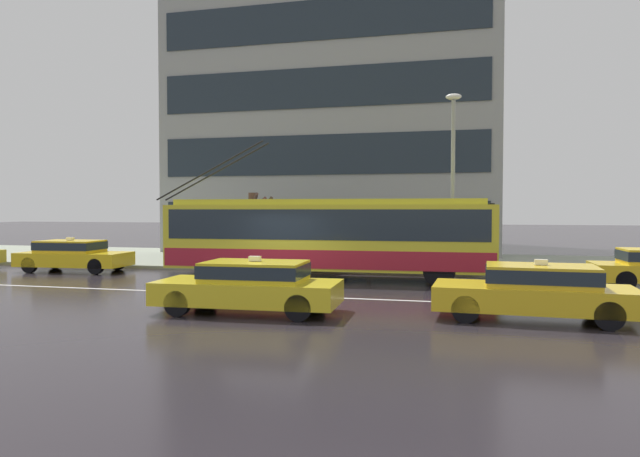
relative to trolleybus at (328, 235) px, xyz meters
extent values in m
plane|color=#262126|center=(-1.22, -2.95, -1.59)|extent=(160.00, 160.00, 0.00)
cube|color=gray|center=(-1.22, 6.60, -1.52)|extent=(80.00, 10.00, 0.14)
cube|color=silver|center=(-1.22, -4.15, -1.59)|extent=(72.00, 0.14, 0.01)
cube|color=gold|center=(-0.02, 0.00, -0.04)|extent=(11.69, 2.87, 2.27)
cube|color=yellow|center=(-0.02, 0.00, 1.19)|extent=(10.98, 2.59, 0.20)
cube|color=#1E2833|center=(-0.02, 0.00, 0.41)|extent=(11.23, 2.88, 1.04)
cube|color=#A71D2E|center=(-0.02, 0.00, -0.77)|extent=(11.57, 2.89, 0.64)
cube|color=#1E2833|center=(5.74, 0.17, 0.41)|extent=(0.19, 2.22, 1.14)
cube|color=black|center=(5.59, 0.17, 0.99)|extent=(0.22, 1.92, 0.28)
cylinder|color=black|center=(-4.45, 0.22, 2.35)|extent=(4.23, 0.19, 2.17)
cylinder|color=black|center=(-4.43, -0.48, 2.35)|extent=(4.23, 0.19, 2.17)
cylinder|color=black|center=(3.90, 1.23, -1.07)|extent=(1.05, 0.33, 1.04)
cylinder|color=black|center=(3.96, -0.99, -1.07)|extent=(1.05, 0.33, 1.04)
cylinder|color=black|center=(-3.77, 1.00, -1.07)|extent=(1.05, 0.33, 1.04)
cylinder|color=black|center=(-3.70, -1.22, -1.07)|extent=(1.05, 0.33, 1.04)
cylinder|color=black|center=(9.60, 1.00, -1.28)|extent=(0.62, 0.21, 0.62)
cylinder|color=black|center=(9.63, -0.57, -1.28)|extent=(0.62, 0.21, 0.62)
cube|color=yellow|center=(-10.62, 0.05, -1.09)|extent=(4.49, 2.08, 0.55)
cube|color=yellow|center=(-10.79, 0.04, -0.57)|extent=(2.46, 1.70, 0.48)
cube|color=#1E2833|center=(-10.79, 0.04, -0.55)|extent=(2.50, 1.72, 0.31)
cube|color=silver|center=(-10.79, 0.04, -0.26)|extent=(0.29, 0.18, 0.12)
cylinder|color=black|center=(-9.22, 0.94, -1.28)|extent=(0.63, 0.24, 0.62)
cylinder|color=black|center=(-9.12, -0.66, -1.28)|extent=(0.63, 0.24, 0.62)
cylinder|color=black|center=(-12.11, 0.76, -1.28)|extent=(0.63, 0.24, 0.62)
cylinder|color=black|center=(-12.01, -0.84, -1.28)|extent=(0.63, 0.24, 0.62)
cube|color=yellow|center=(6.25, -6.20, -1.09)|extent=(4.48, 1.94, 0.55)
cube|color=gold|center=(6.42, -6.21, -0.57)|extent=(2.44, 1.61, 0.48)
cube|color=#1E2833|center=(6.42, -6.21, -0.55)|extent=(2.49, 1.63, 0.31)
cube|color=silver|center=(6.42, -6.21, -0.26)|extent=(0.29, 0.17, 0.12)
cylinder|color=black|center=(4.76, -6.92, -1.28)|extent=(0.63, 0.23, 0.62)
cylinder|color=black|center=(4.83, -5.37, -1.28)|extent=(0.63, 0.23, 0.62)
cylinder|color=black|center=(7.67, -7.04, -1.28)|extent=(0.63, 0.23, 0.62)
cylinder|color=black|center=(7.73, -5.49, -1.28)|extent=(0.63, 0.23, 0.62)
cube|color=yellow|center=(-0.41, -6.92, -1.09)|extent=(4.53, 1.98, 0.55)
cube|color=yellow|center=(-0.23, -6.92, -0.57)|extent=(2.47, 1.65, 0.48)
cube|color=#1E2833|center=(-0.23, -6.92, -0.55)|extent=(2.51, 1.67, 0.31)
cube|color=silver|center=(-0.23, -6.92, -0.26)|extent=(0.29, 0.17, 0.12)
cylinder|color=black|center=(-1.85, -7.79, -1.28)|extent=(0.63, 0.22, 0.62)
cylinder|color=black|center=(-1.91, -6.17, -1.28)|extent=(0.63, 0.22, 0.62)
cylinder|color=black|center=(1.10, -7.68, -1.28)|extent=(0.63, 0.22, 0.62)
cylinder|color=black|center=(1.04, -6.06, -1.28)|extent=(0.63, 0.22, 0.62)
cylinder|color=gray|center=(-1.25, 2.16, -0.18)|extent=(0.08, 0.08, 2.55)
cylinder|color=gray|center=(-4.50, 2.16, -0.18)|extent=(0.08, 0.08, 2.55)
cylinder|color=gray|center=(-1.25, 3.61, -0.18)|extent=(0.08, 0.08, 2.55)
cylinder|color=gray|center=(-4.50, 3.61, -0.18)|extent=(0.08, 0.08, 2.55)
cube|color=#99ADB2|center=(-2.88, 3.61, -0.12)|extent=(3.08, 0.04, 2.04)
cube|color=#B2B2B7|center=(-2.88, 2.88, 1.14)|extent=(3.54, 1.75, 0.08)
cube|color=brown|center=(-2.88, 3.25, -1.00)|extent=(2.27, 0.36, 0.08)
cylinder|color=#554D46|center=(-2.50, 4.55, -1.04)|extent=(0.14, 0.14, 0.82)
cylinder|color=#554D46|center=(-2.34, 4.57, -1.04)|extent=(0.14, 0.14, 0.82)
cylinder|color=#574A4F|center=(-2.42, 4.56, -0.33)|extent=(0.40, 0.40, 0.60)
sphere|color=#C2B392|center=(-2.42, 4.56, 0.08)|extent=(0.22, 0.22, 0.22)
cone|color=gold|center=(-2.54, 4.55, 0.37)|extent=(1.48, 1.48, 0.32)
cylinder|color=#333333|center=(-2.54, 4.55, -0.17)|extent=(0.02, 0.02, 0.76)
cylinder|color=navy|center=(-0.14, 3.39, -1.02)|extent=(0.14, 0.14, 0.87)
cylinder|color=navy|center=(0.00, 3.47, -1.02)|extent=(0.14, 0.14, 0.87)
cylinder|color=#27292A|center=(-0.07, 3.43, -0.27)|extent=(0.49, 0.49, 0.63)
sphere|color=tan|center=(-0.07, 3.43, 0.16)|extent=(0.24, 0.24, 0.24)
cone|color=#D73469|center=(-0.18, 3.37, 0.46)|extent=(1.25, 1.25, 0.25)
cylinder|color=#333333|center=(-0.18, 3.37, -0.06)|extent=(0.02, 0.02, 0.80)
cylinder|color=#2E3A46|center=(0.90, 3.21, -1.06)|extent=(0.14, 0.14, 0.79)
cylinder|color=#2E3A46|center=(1.03, 3.30, -1.06)|extent=(0.14, 0.14, 0.79)
cylinder|color=#58464B|center=(0.97, 3.26, -0.37)|extent=(0.50, 0.50, 0.59)
sphere|color=tan|center=(0.97, 3.26, 0.04)|extent=(0.22, 0.22, 0.22)
cone|color=#D9246E|center=(1.07, 3.32, 0.33)|extent=(1.31, 1.31, 0.27)
cylinder|color=#333333|center=(1.07, 3.32, -0.19)|extent=(0.02, 0.02, 0.76)
cylinder|color=gray|center=(4.33, 2.50, 1.83)|extent=(0.16, 0.16, 6.57)
ellipsoid|color=silver|center=(4.33, 2.50, 5.23)|extent=(0.60, 0.32, 0.24)
cylinder|color=brown|center=(-4.62, 4.50, 0.12)|extent=(0.33, 0.33, 3.14)
cylinder|color=brown|center=(-4.40, 4.25, 1.28)|extent=(0.61, 0.69, 0.81)
cylinder|color=brown|center=(-4.18, 4.19, 1.14)|extent=(1.01, 0.80, 0.72)
cylinder|color=brown|center=(-4.13, 4.49, 0.88)|extent=(1.09, 0.18, 1.30)
cube|color=#939695|center=(-2.56, 16.40, 7.04)|extent=(18.30, 15.27, 17.27)
cube|color=#1E2833|center=(-2.56, 8.74, 0.31)|extent=(17.20, 0.06, 2.07)
cube|color=#1E2833|center=(-2.56, 8.74, 3.76)|extent=(17.20, 0.06, 2.07)
cube|color=#1E2833|center=(-2.56, 8.74, 7.22)|extent=(17.20, 0.06, 2.07)
cube|color=#1E2833|center=(-2.56, 8.74, 10.67)|extent=(17.20, 0.06, 2.07)
camera|label=1|loc=(4.64, -19.96, 0.95)|focal=31.98mm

